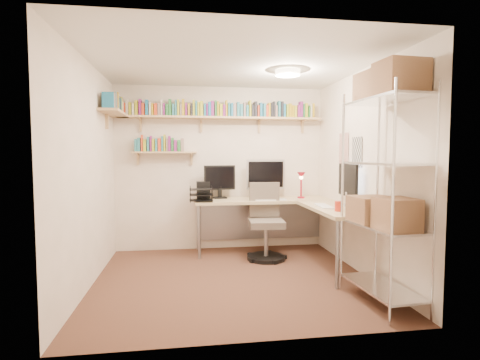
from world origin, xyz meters
The scene contains 6 objects.
ground centered at (0.00, 0.00, 0.00)m, with size 3.20×3.20×0.00m, color #45281D.
room_shell centered at (0.00, 0.00, 1.55)m, with size 3.24×3.04×2.52m.
wall_shelves centered at (-0.42, 1.30, 2.03)m, with size 3.12×1.09×0.80m.
corner_desk centered at (0.68, 0.92, 0.79)m, with size 2.18×2.04×1.39m.
office_chair centered at (0.57, 0.81, 0.45)m, with size 0.56×0.57×1.07m.
wire_rack centered at (1.36, -0.94, 1.44)m, with size 0.51×0.94×2.31m.
Camera 1 is at (-0.54, -4.30, 1.48)m, focal length 28.00 mm.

